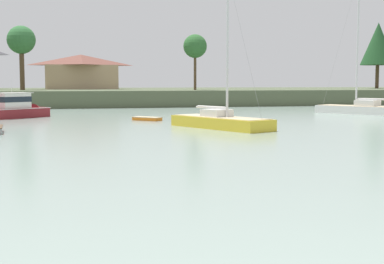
% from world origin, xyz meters
% --- Properties ---
extents(far_shore_bank, '(219.48, 43.47, 2.18)m').
position_xyz_m(far_shore_bank, '(0.00, 87.53, 1.09)').
color(far_shore_bank, '#4C563D').
rests_on(far_shore_bank, ground).
extents(dinghy_orange, '(2.58, 2.61, 0.42)m').
position_xyz_m(dinghy_orange, '(0.60, 42.58, 0.11)').
color(dinghy_orange, orange).
rests_on(dinghy_orange, ground).
extents(sailboat_yellow, '(5.77, 8.88, 11.31)m').
position_xyz_m(sailboat_yellow, '(4.39, 33.37, 0.24)').
color(sailboat_yellow, gold).
rests_on(sailboat_yellow, ground).
extents(sailboat_white, '(7.39, 9.84, 15.19)m').
position_xyz_m(sailboat_white, '(24.07, 47.12, 0.30)').
color(sailboat_white, white).
rests_on(sailboat_white, ground).
extents(cruiser_maroon, '(7.61, 7.03, 4.38)m').
position_xyz_m(cruiser_maroon, '(-10.41, 49.13, 0.57)').
color(cruiser_maroon, maroon).
rests_on(cruiser_maroon, ground).
extents(shore_tree_right_mid, '(3.36, 3.36, 7.91)m').
position_xyz_m(shore_tree_right_mid, '(12.49, 72.59, 8.33)').
color(shore_tree_right_mid, brown).
rests_on(shore_tree_right_mid, far_shore_bank).
extents(shore_tree_inland_c, '(6.13, 6.13, 11.68)m').
position_xyz_m(shore_tree_inland_c, '(49.04, 83.99, 10.07)').
color(shore_tree_inland_c, brown).
rests_on(shore_tree_inland_c, far_shore_bank).
extents(shore_tree_inland_b, '(4.05, 4.05, 9.20)m').
position_xyz_m(shore_tree_inland_b, '(-11.59, 79.21, 9.19)').
color(shore_tree_inland_b, brown).
rests_on(shore_tree_inland_b, far_shore_bank).
extents(cottage_eastern, '(12.13, 8.73, 5.57)m').
position_xyz_m(cottage_eastern, '(-2.87, 87.45, 5.06)').
color(cottage_eastern, tan).
rests_on(cottage_eastern, far_shore_bank).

